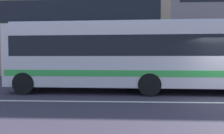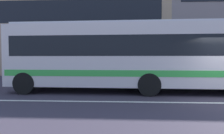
{
  "view_description": "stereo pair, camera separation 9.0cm",
  "coord_description": "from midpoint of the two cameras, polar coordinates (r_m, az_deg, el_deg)",
  "views": [
    {
      "loc": [
        -4.54,
        -7.08,
        1.62
      ],
      "look_at": [
        -4.95,
        2.16,
        1.22
      ],
      "focal_mm": 30.44,
      "sensor_mm": 36.0,
      "label": 1
    },
    {
      "loc": [
        -4.46,
        -7.08,
        1.62
      ],
      "look_at": [
        -4.95,
        2.16,
        1.22
      ],
      "focal_mm": 30.44,
      "sensor_mm": 36.0,
      "label": 2
    }
  ],
  "objects": [
    {
      "name": "transit_bus",
      "position": [
        9.47,
        5.62,
        3.72
      ],
      "size": [
        11.87,
        2.97,
        3.31
      ],
      "color": "silver",
      "rests_on": "ground_plane"
    },
    {
      "name": "apartment_block_left",
      "position": [
        23.53,
        -14.71,
        11.14
      ],
      "size": [
        22.67,
        9.48,
        10.39
      ],
      "color": "tan",
      "rests_on": "ground_plane"
    },
    {
      "name": "hedge_row_far",
      "position": [
        13.38,
        11.93,
        -2.7
      ],
      "size": [
        12.3,
        1.1,
        0.85
      ],
      "primitive_type": "cube",
      "color": "#2F6219",
      "rests_on": "ground_plane"
    }
  ]
}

